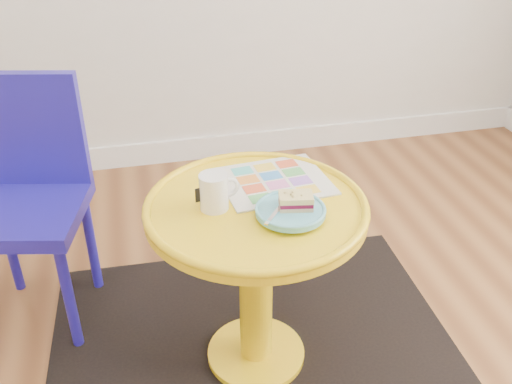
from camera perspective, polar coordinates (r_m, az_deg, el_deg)
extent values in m
cube|color=white|center=(3.00, -8.81, 4.03)|extent=(4.00, 0.02, 0.12)
cube|color=black|center=(1.91, 0.00, -16.00)|extent=(1.34, 1.15, 0.01)
cylinder|color=yellow|center=(1.90, 0.00, -15.81)|extent=(0.31, 0.31, 0.03)
cylinder|color=yellow|center=(1.71, 0.00, -9.53)|extent=(0.10, 0.10, 0.52)
cylinder|color=yellow|center=(1.55, 0.00, -1.76)|extent=(0.61, 0.61, 0.03)
cylinder|color=#20189F|center=(1.90, -18.14, -10.25)|extent=(0.03, 0.03, 0.38)
cylinder|color=#20189F|center=(2.22, -23.41, -4.96)|extent=(0.03, 0.03, 0.38)
cylinder|color=#20189F|center=(2.12, -16.12, -5.13)|extent=(0.03, 0.03, 0.38)
cube|color=#20189F|center=(1.93, -22.25, -1.99)|extent=(0.43, 0.43, 0.05)
cube|color=#20189F|center=(1.97, -21.95, 5.74)|extent=(0.36, 0.12, 0.38)
cube|color=silver|center=(1.65, 1.84, 1.10)|extent=(0.33, 0.29, 0.01)
cylinder|color=white|center=(1.50, -4.24, 0.01)|extent=(0.08, 0.08, 0.10)
torus|color=white|center=(1.51, -2.73, 0.49)|extent=(0.06, 0.02, 0.06)
cylinder|color=#D1B78C|center=(1.48, -4.31, 1.50)|extent=(0.07, 0.07, 0.01)
cylinder|color=#5DB2C6|center=(1.49, 3.46, -2.25)|extent=(0.07, 0.07, 0.01)
cylinder|color=#5DB2C6|center=(1.48, 3.47, -1.92)|extent=(0.18, 0.18, 0.01)
cube|color=#D3BC8C|center=(1.48, 3.99, -1.32)|extent=(0.09, 0.07, 0.01)
cube|color=maroon|center=(1.48, 4.00, -0.95)|extent=(0.09, 0.07, 0.01)
cube|color=#EADB8C|center=(1.47, 4.02, -0.50)|extent=(0.10, 0.07, 0.02)
cube|color=silver|center=(1.45, 1.94, -2.15)|extent=(0.08, 0.10, 0.00)
cube|color=silver|center=(1.51, 3.01, -0.85)|extent=(0.04, 0.04, 0.00)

